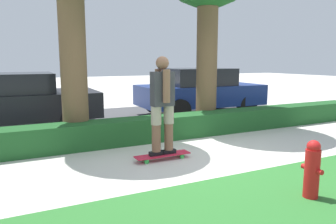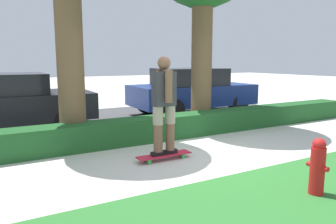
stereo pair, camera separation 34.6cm
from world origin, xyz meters
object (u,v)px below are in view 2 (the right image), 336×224
(skater_person, at_px, (164,103))
(parked_car_front, at_px, (4,102))
(skateboard, at_px, (164,155))
(fire_hydrant, at_px, (318,166))
(parked_car_middle, at_px, (191,90))

(skater_person, bearing_deg, parked_car_front, 120.49)
(skateboard, xyz_separation_m, fire_hydrant, (0.99, -2.31, 0.30))
(skateboard, distance_m, parked_car_middle, 5.05)
(skateboard, distance_m, skater_person, 0.93)
(skater_person, height_order, parked_car_front, skater_person)
(parked_car_middle, xyz_separation_m, fire_hydrant, (-2.17, -6.19, -0.40))
(fire_hydrant, bearing_deg, parked_car_middle, 70.66)
(skater_person, height_order, parked_car_middle, skater_person)
(parked_car_front, height_order, parked_car_middle, parked_car_middle)
(parked_car_front, distance_m, fire_hydrant, 6.99)
(skateboard, relative_size, skater_person, 0.59)
(skateboard, relative_size, parked_car_middle, 0.25)
(skater_person, xyz_separation_m, parked_car_middle, (3.17, 3.88, -0.23))
(skateboard, height_order, skater_person, skater_person)
(parked_car_middle, height_order, fire_hydrant, parked_car_middle)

